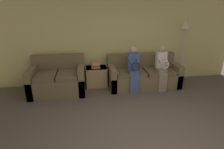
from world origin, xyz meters
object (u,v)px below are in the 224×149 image
(child_left_seated, at_px, (134,67))
(floor_lamp, at_px, (184,31))
(couch_main, at_px, (143,75))
(couch_side, at_px, (58,80))
(book_stack, at_px, (96,65))
(child_right_seated, at_px, (162,66))
(side_shelf, at_px, (96,76))

(child_left_seated, xyz_separation_m, floor_lamp, (1.64, 0.55, 0.85))
(couch_main, bearing_deg, child_left_seated, -138.80)
(child_left_seated, bearing_deg, couch_side, 171.51)
(book_stack, bearing_deg, child_right_seated, -17.04)
(child_right_seated, distance_m, book_stack, 1.83)
(couch_main, height_order, child_left_seated, child_left_seated)
(book_stack, bearing_deg, child_left_seated, -29.09)
(child_right_seated, bearing_deg, couch_side, 173.88)
(couch_main, distance_m, side_shelf, 1.36)
(couch_side, height_order, child_right_seated, child_right_seated)
(couch_main, bearing_deg, side_shelf, 171.97)
(side_shelf, bearing_deg, floor_lamp, 0.33)
(child_right_seated, bearing_deg, child_left_seated, 179.93)
(couch_main, relative_size, floor_lamp, 1.09)
(couch_main, height_order, side_shelf, couch_main)
(couch_side, height_order, floor_lamp, floor_lamp)
(child_right_seated, xyz_separation_m, floor_lamp, (0.85, 0.55, 0.85))
(child_left_seated, bearing_deg, floor_lamp, 18.58)
(couch_main, xyz_separation_m, couch_side, (-2.39, -0.05, 0.02))
(side_shelf, bearing_deg, child_left_seated, -29.31)
(child_left_seated, bearing_deg, book_stack, 150.91)
(child_left_seated, bearing_deg, couch_main, 41.20)
(couch_side, bearing_deg, child_left_seated, -8.49)
(child_left_seated, bearing_deg, child_right_seated, -0.07)
(couch_side, xyz_separation_m, child_left_seated, (2.00, -0.30, 0.35))
(child_left_seated, relative_size, book_stack, 4.06)
(couch_main, relative_size, side_shelf, 3.32)
(side_shelf, bearing_deg, couch_side, -167.20)
(couch_main, distance_m, floor_lamp, 1.75)
(couch_main, xyz_separation_m, child_right_seated, (0.39, -0.35, 0.36))
(couch_side, xyz_separation_m, floor_lamp, (3.63, 0.25, 1.19))
(couch_side, height_order, book_stack, couch_side)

